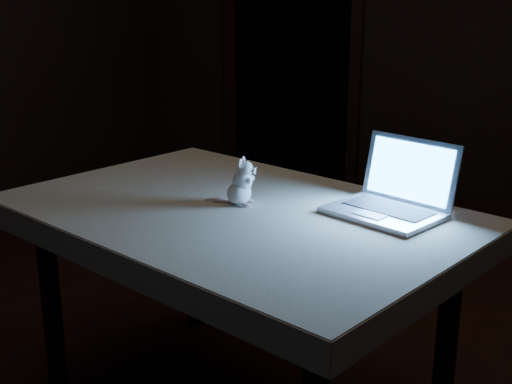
% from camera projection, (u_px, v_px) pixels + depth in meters
% --- Properties ---
extents(floor, '(5.00, 5.00, 0.00)m').
position_uv_depth(floor, '(318.00, 369.00, 2.65)').
color(floor, black).
rests_on(floor, ground).
extents(back_wall, '(4.50, 0.04, 2.60)m').
position_uv_depth(back_wall, '(450.00, 6.00, 4.46)').
color(back_wall, black).
rests_on(back_wall, ground).
extents(doorway, '(1.06, 0.36, 2.13)m').
position_uv_depth(doorway, '(292.00, 38.00, 4.96)').
color(doorway, black).
rests_on(doorway, back_wall).
extents(table, '(1.58, 1.27, 0.74)m').
position_uv_depth(table, '(237.00, 314.00, 2.30)').
color(table, black).
rests_on(table, floor).
extents(tablecloth, '(1.69, 1.37, 0.09)m').
position_uv_depth(tablecloth, '(265.00, 221.00, 2.20)').
color(tablecloth, beige).
rests_on(tablecloth, table).
extents(laptop, '(0.42, 0.39, 0.23)m').
position_uv_depth(laptop, '(385.00, 181.00, 2.08)').
color(laptop, '#B5B4B9').
rests_on(laptop, tablecloth).
extents(plush_mouse, '(0.12, 0.12, 0.15)m').
position_uv_depth(plush_mouse, '(239.00, 181.00, 2.20)').
color(plush_mouse, white).
rests_on(plush_mouse, tablecloth).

